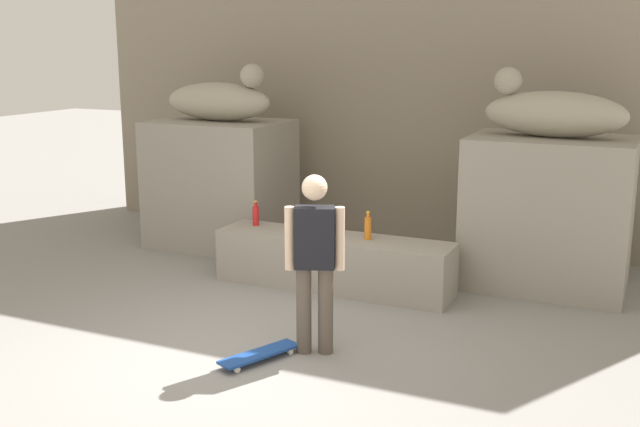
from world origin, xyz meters
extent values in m
plane|color=gray|center=(0.00, 0.00, 0.00)|extent=(40.00, 40.00, 0.00)
cube|color=gray|center=(0.00, 4.86, 2.91)|extent=(9.84, 0.60, 5.83)
cube|color=gray|center=(-2.22, 3.28, 0.88)|extent=(1.81, 1.31, 1.76)
cube|color=gray|center=(2.22, 3.28, 0.88)|extent=(1.81, 1.31, 1.76)
ellipsoid|color=#A59D87|center=(-2.22, 3.28, 2.02)|extent=(1.62, 0.61, 0.52)
sphere|color=#A59D87|center=(-1.67, 3.27, 2.37)|extent=(0.32, 0.32, 0.32)
ellipsoid|color=#A59D87|center=(2.22, 3.28, 2.02)|extent=(1.64, 0.70, 0.52)
sphere|color=#A59D87|center=(1.67, 3.33, 2.37)|extent=(0.32, 0.32, 0.32)
cube|color=gray|center=(0.00, 2.16, 0.31)|extent=(2.79, 0.65, 0.62)
cylinder|color=brown|center=(0.70, 0.38, 0.41)|extent=(0.14, 0.14, 0.82)
cylinder|color=brown|center=(0.51, 0.30, 0.41)|extent=(0.14, 0.14, 0.82)
cube|color=black|center=(0.60, 0.34, 1.10)|extent=(0.41, 0.32, 0.56)
sphere|color=beige|center=(0.60, 0.34, 1.55)|extent=(0.23, 0.23, 0.23)
cylinder|color=beige|center=(0.81, 0.43, 1.09)|extent=(0.09, 0.09, 0.58)
cylinder|color=beige|center=(0.40, 0.26, 1.09)|extent=(0.09, 0.09, 0.58)
cube|color=navy|center=(0.23, -0.04, 0.07)|extent=(0.50, 0.81, 0.02)
cylinder|color=white|center=(0.18, -0.35, 0.03)|extent=(0.05, 0.06, 0.06)
cylinder|color=white|center=(0.05, -0.29, 0.03)|extent=(0.05, 0.06, 0.06)
cylinder|color=white|center=(0.42, 0.20, 0.03)|extent=(0.05, 0.06, 0.06)
cylinder|color=white|center=(0.29, 0.26, 0.03)|extent=(0.05, 0.06, 0.06)
cylinder|color=red|center=(-1.08, 2.25, 0.74)|extent=(0.08, 0.08, 0.23)
cylinder|color=red|center=(-1.08, 2.25, 0.88)|extent=(0.04, 0.04, 0.06)
cylinder|color=yellow|center=(-1.08, 2.25, 0.92)|extent=(0.04, 0.04, 0.01)
cylinder|color=orange|center=(0.41, 2.19, 0.75)|extent=(0.08, 0.08, 0.25)
cylinder|color=orange|center=(0.41, 2.19, 0.91)|extent=(0.04, 0.04, 0.06)
cylinder|color=yellow|center=(0.41, 2.19, 0.94)|extent=(0.04, 0.04, 0.01)
cylinder|color=#1E722D|center=(-0.16, 2.04, 0.71)|extent=(0.07, 0.07, 0.18)
cylinder|color=#1E722D|center=(-0.16, 2.04, 0.83)|extent=(0.03, 0.03, 0.06)
cylinder|color=yellow|center=(-0.16, 2.04, 0.87)|extent=(0.04, 0.04, 0.01)
camera|label=1|loc=(3.41, -5.66, 2.81)|focal=42.91mm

